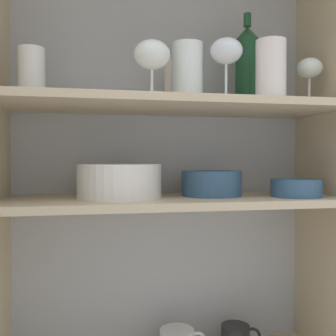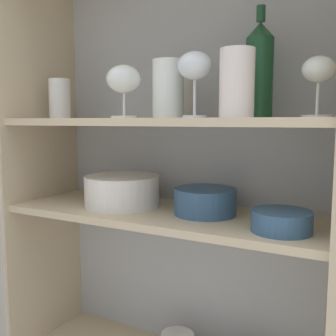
% 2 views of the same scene
% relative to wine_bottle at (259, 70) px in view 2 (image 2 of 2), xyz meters
% --- Properties ---
extents(cupboard_back_panel, '(0.93, 0.02, 1.54)m').
position_rel_wine_bottle_xyz_m(cupboard_back_panel, '(-0.24, 0.10, -0.46)').
color(cupboard_back_panel, '#B2B7BC').
rests_on(cupboard_back_panel, ground_plane).
extents(cupboard_side_left, '(0.02, 0.34, 1.54)m').
position_rel_wine_bottle_xyz_m(cupboard_side_left, '(-0.69, -0.07, -0.46)').
color(cupboard_side_left, '#CCB793').
rests_on(cupboard_side_left, ground_plane).
extents(shelf_board_middle, '(0.89, 0.31, 0.02)m').
position_rel_wine_bottle_xyz_m(shelf_board_middle, '(-0.24, -0.07, -0.39)').
color(shelf_board_middle, beige).
extents(shelf_board_upper, '(0.89, 0.31, 0.02)m').
position_rel_wine_bottle_xyz_m(shelf_board_upper, '(-0.24, -0.07, -0.13)').
color(shelf_board_upper, beige).
extents(tumbler_glass_0, '(0.07, 0.07, 0.12)m').
position_rel_wine_bottle_xyz_m(tumbler_glass_0, '(-0.60, -0.08, -0.06)').
color(tumbler_glass_0, white).
rests_on(tumbler_glass_0, shelf_board_upper).
extents(tumbler_glass_1, '(0.08, 0.08, 0.15)m').
position_rel_wine_bottle_xyz_m(tumbler_glass_1, '(-0.00, -0.16, -0.05)').
color(tumbler_glass_1, silver).
rests_on(tumbler_glass_1, shelf_board_upper).
extents(tumbler_glass_2, '(0.06, 0.06, 0.13)m').
position_rel_wine_bottle_xyz_m(tumbler_glass_2, '(-0.22, 0.01, -0.06)').
color(tumbler_glass_2, silver).
rests_on(tumbler_glass_2, shelf_board_upper).
extents(tumbler_glass_3, '(0.08, 0.08, 0.15)m').
position_rel_wine_bottle_xyz_m(tumbler_glass_3, '(-0.21, -0.10, -0.05)').
color(tumbler_glass_3, white).
rests_on(tumbler_glass_3, shelf_board_upper).
extents(wine_glass_0, '(0.09, 0.09, 0.14)m').
position_rel_wine_bottle_xyz_m(wine_glass_0, '(-0.31, -0.15, -0.03)').
color(wine_glass_0, white).
rests_on(wine_glass_0, shelf_board_upper).
extents(wine_glass_1, '(0.08, 0.08, 0.16)m').
position_rel_wine_bottle_xyz_m(wine_glass_1, '(-0.12, -0.14, -0.00)').
color(wine_glass_1, white).
rests_on(wine_glass_1, shelf_board_upper).
extents(wine_glass_2, '(0.07, 0.07, 0.13)m').
position_rel_wine_bottle_xyz_m(wine_glass_2, '(0.15, -0.08, -0.03)').
color(wine_glass_2, white).
rests_on(wine_glass_2, shelf_board_upper).
extents(wine_bottle, '(0.07, 0.07, 0.28)m').
position_rel_wine_bottle_xyz_m(wine_bottle, '(0.00, 0.00, 0.00)').
color(wine_bottle, '#194728').
rests_on(wine_bottle, shelf_board_upper).
extents(plate_stack_white, '(0.22, 0.22, 0.09)m').
position_rel_wine_bottle_xyz_m(plate_stack_white, '(-0.38, -0.06, -0.33)').
color(plate_stack_white, white).
rests_on(plate_stack_white, shelf_board_middle).
extents(mixing_bowl_large, '(0.17, 0.17, 0.07)m').
position_rel_wine_bottle_xyz_m(mixing_bowl_large, '(-0.12, -0.05, -0.34)').
color(mixing_bowl_large, '#33567A').
rests_on(mixing_bowl_large, shelf_board_middle).
extents(serving_bowl_small, '(0.14, 0.14, 0.05)m').
position_rel_wine_bottle_xyz_m(serving_bowl_small, '(0.09, -0.12, -0.35)').
color(serving_bowl_small, '#33567A').
rests_on(serving_bowl_small, shelf_board_middle).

